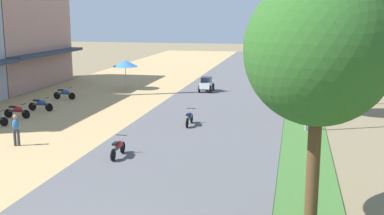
# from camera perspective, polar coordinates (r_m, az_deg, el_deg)

# --- Properties ---
(shophouse_mid) EXTENTS (7.53, 11.40, 10.10)m
(shophouse_mid) POSITION_cam_1_polar(r_m,az_deg,el_deg) (46.26, -20.83, 8.58)
(shophouse_mid) COLOR tan
(shophouse_mid) RESTS_ON ground
(parked_motorbike_fourth) EXTENTS (1.80, 0.54, 0.94)m
(parked_motorbike_fourth) POSITION_cam_1_polar(r_m,az_deg,el_deg) (32.33, -20.07, -0.34)
(parked_motorbike_fourth) COLOR black
(parked_motorbike_fourth) RESTS_ON dirt_shoulder
(parked_motorbike_fifth) EXTENTS (1.80, 0.54, 0.94)m
(parked_motorbike_fifth) POSITION_cam_1_polar(r_m,az_deg,el_deg) (34.11, -17.53, 0.41)
(parked_motorbike_fifth) COLOR black
(parked_motorbike_fifth) RESTS_ON dirt_shoulder
(parked_motorbike_sixth) EXTENTS (1.80, 0.54, 0.94)m
(parked_motorbike_sixth) POSITION_cam_1_polar(r_m,az_deg,el_deg) (38.11, -14.91, 1.67)
(parked_motorbike_sixth) COLOR black
(parked_motorbike_sixth) RESTS_ON dirt_shoulder
(vendor_umbrella) EXTENTS (2.20, 2.20, 2.52)m
(vendor_umbrella) POSITION_cam_1_polar(r_m,az_deg,el_deg) (41.87, -7.95, 5.21)
(vendor_umbrella) COLOR #99999E
(vendor_umbrella) RESTS_ON dirt_shoulder
(pedestrian_on_shoulder) EXTENTS (0.41, 0.33, 1.62)m
(pedestrian_on_shoulder) POSITION_cam_1_polar(r_m,az_deg,el_deg) (25.64, -20.20, -2.34)
(pedestrian_on_shoulder) COLOR #33333D
(pedestrian_on_shoulder) RESTS_ON dirt_shoulder
(median_tree_nearest) EXTENTS (4.53, 4.53, 7.82)m
(median_tree_nearest) POSITION_cam_1_polar(r_m,az_deg,el_deg) (14.86, 14.88, 6.49)
(median_tree_nearest) COLOR #4C351E
(median_tree_nearest) RESTS_ON median_strip
(median_tree_second) EXTENTS (3.13, 3.13, 8.18)m
(median_tree_second) POSITION_cam_1_polar(r_m,az_deg,el_deg) (31.03, 13.12, 10.87)
(median_tree_second) COLOR #4C351E
(median_tree_second) RESTS_ON median_strip
(median_tree_third) EXTENTS (3.25, 3.25, 6.57)m
(median_tree_third) POSITION_cam_1_polar(r_m,az_deg,el_deg) (53.88, 13.10, 9.26)
(median_tree_third) COLOR #4C351E
(median_tree_third) RESTS_ON median_strip
(streetlamp_near) EXTENTS (3.16, 0.20, 7.51)m
(streetlamp_near) POSITION_cam_1_polar(r_m,az_deg,el_deg) (27.49, 13.80, 6.19)
(streetlamp_near) COLOR gray
(streetlamp_near) RESTS_ON median_strip
(streetlamp_mid) EXTENTS (3.16, 0.20, 7.59)m
(streetlamp_mid) POSITION_cam_1_polar(r_m,az_deg,el_deg) (40.89, 13.35, 7.88)
(streetlamp_mid) COLOR gray
(streetlamp_mid) RESTS_ON median_strip
(utility_pole_near) EXTENTS (1.80, 0.20, 8.22)m
(utility_pole_near) POSITION_cam_1_polar(r_m,az_deg,el_deg) (36.47, 19.13, 6.93)
(utility_pole_near) COLOR brown
(utility_pole_near) RESTS_ON ground
(utility_pole_far) EXTENTS (1.80, 0.20, 9.57)m
(utility_pole_far) POSITION_cam_1_polar(r_m,az_deg,el_deg) (41.22, 17.32, 8.44)
(utility_pole_far) COLOR brown
(utility_pole_far) RESTS_ON ground
(car_hatchback_white) EXTENTS (1.04, 2.00, 1.23)m
(car_hatchback_white) POSITION_cam_1_polar(r_m,az_deg,el_deg) (40.37, 1.73, 2.86)
(car_hatchback_white) COLOR silver
(car_hatchback_white) RESTS_ON road_strip
(car_sedan_yellow) EXTENTS (1.10, 2.26, 1.19)m
(car_sedan_yellow) POSITION_cam_1_polar(r_m,az_deg,el_deg) (50.37, 9.68, 4.40)
(car_sedan_yellow) COLOR gold
(car_sedan_yellow) RESTS_ON road_strip
(motorbike_ahead_second) EXTENTS (0.54, 1.80, 0.94)m
(motorbike_ahead_second) POSITION_cam_1_polar(r_m,az_deg,el_deg) (22.57, -8.78, -4.61)
(motorbike_ahead_second) COLOR black
(motorbike_ahead_second) RESTS_ON road_strip
(motorbike_ahead_third) EXTENTS (0.54, 1.80, 0.94)m
(motorbike_ahead_third) POSITION_cam_1_polar(r_m,az_deg,el_deg) (28.40, -0.30, -1.15)
(motorbike_ahead_third) COLOR black
(motorbike_ahead_third) RESTS_ON road_strip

